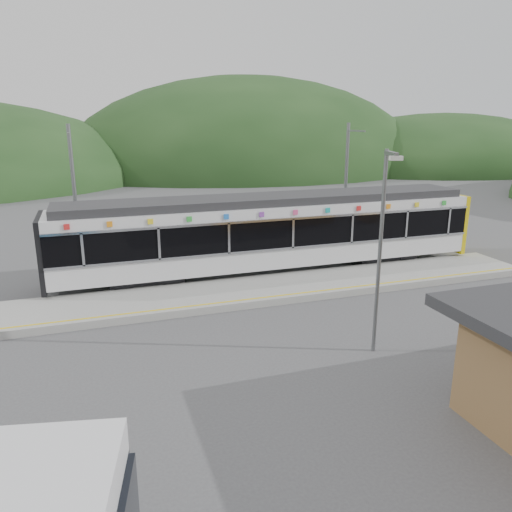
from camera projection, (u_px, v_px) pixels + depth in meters
name	position (u px, v px, depth m)	size (l,w,h in m)	color
ground	(284.00, 323.00, 18.26)	(120.00, 120.00, 0.00)	#4C4C4F
hills	(360.00, 268.00, 25.00)	(146.00, 149.00, 26.00)	#1E3D19
platform	(256.00, 291.00, 21.23)	(26.00, 3.20, 0.30)	#9E9E99
yellow_line	(266.00, 297.00, 20.00)	(26.00, 0.10, 0.01)	yellow
train	(271.00, 231.00, 23.71)	(20.44, 3.01, 3.74)	black
catenary_mast_west	(75.00, 199.00, 22.93)	(0.18, 1.80, 7.00)	slate
catenary_mast_east	(346.00, 186.00, 27.26)	(0.18, 1.80, 7.00)	slate
lamp_post	(383.00, 237.00, 14.97)	(0.44, 1.16, 6.38)	slate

